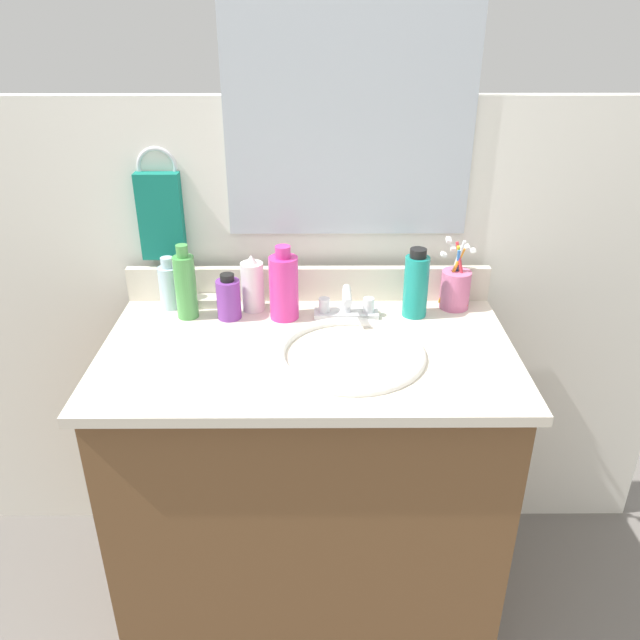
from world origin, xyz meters
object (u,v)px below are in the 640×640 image
bottle_mouthwash_teal (416,285)px  bottle_lotion_white (253,285)px  cup_pink (455,287)px  bottle_gel_clear (169,286)px  bottle_cream_purple (229,298)px  bottle_soap_pink (284,286)px  hand_towel (161,216)px  faucet (347,307)px  bottle_toner_green (185,285)px  soap_bar (208,301)px

bottle_mouthwash_teal → bottle_lotion_white: bottle_mouthwash_teal is taller
cup_pink → bottle_mouthwash_teal: bearing=-157.6°
bottle_gel_clear → cup_pink: cup_pink is taller
bottle_gel_clear → bottle_cream_purple: bearing=-21.4°
bottle_soap_pink → hand_towel: bearing=157.8°
bottle_cream_purple → cup_pink: (0.57, 0.06, 0.00)m
bottle_cream_purple → faucet: bearing=0.3°
bottle_toner_green → bottle_cream_purple: size_ratio=1.62×
bottle_toner_green → bottle_mouthwash_teal: bearing=0.6°
bottle_toner_green → cup_pink: (0.67, 0.05, -0.03)m
hand_towel → faucet: hand_towel is taller
bottle_cream_purple → bottle_soap_pink: (0.14, 0.00, 0.03)m
hand_towel → bottle_soap_pink: (0.31, -0.13, -0.14)m
faucet → bottle_soap_pink: (-0.15, -0.00, 0.06)m
faucet → bottle_soap_pink: bearing=-180.0°
faucet → bottle_mouthwash_teal: bottle_mouthwash_teal is taller
soap_bar → bottle_mouthwash_teal: bearing=-6.2°
faucet → soap_bar: bearing=169.1°
hand_towel → bottle_cream_purple: bearing=-36.3°
bottle_mouthwash_teal → cup_pink: bearing=22.4°
cup_pink → soap_bar: bearing=178.9°
hand_towel → faucet: 0.52m
hand_towel → faucet: bearing=-15.3°
soap_bar → bottle_cream_purple: bearing=-47.1°
bottle_cream_purple → bottle_mouthwash_teal: 0.46m
hand_towel → soap_bar: bearing=-28.0°
bottle_toner_green → bottle_lotion_white: bottle_toner_green is taller
bottle_gel_clear → bottle_cream_purple: 0.17m
bottle_mouthwash_teal → cup_pink: size_ratio=0.94×
hand_towel → cup_pink: (0.74, -0.07, -0.16)m
bottle_gel_clear → bottle_cream_purple: (0.16, -0.06, -0.01)m
hand_towel → cup_pink: size_ratio=1.19×
bottle_mouthwash_teal → bottle_soap_pink: bottle_soap_pink is taller
hand_towel → bottle_lotion_white: (0.23, -0.08, -0.15)m
hand_towel → faucet: (0.46, -0.13, -0.19)m
bottle_cream_purple → cup_pink: 0.57m
bottle_soap_pink → cup_pink: (0.43, 0.06, -0.03)m
bottle_gel_clear → bottle_mouthwash_teal: size_ratio=0.77×
bottle_toner_green → bottle_mouthwash_teal: 0.56m
hand_towel → bottle_cream_purple: hand_towel is taller
soap_bar → cup_pink: bearing=-1.1°
bottle_mouthwash_teal → cup_pink: 0.12m
bottle_gel_clear → cup_pink: bearing=-0.3°
faucet → hand_towel: bearing=164.7°
faucet → bottle_soap_pink: size_ratio=0.86×
faucet → bottle_lotion_white: bearing=169.0°
faucet → bottle_mouthwash_teal: (0.17, 0.01, 0.05)m
bottle_lotion_white → bottle_soap_pink: size_ratio=0.79×
bottle_cream_purple → cup_pink: cup_pink is taller
hand_towel → bottle_soap_pink: 0.36m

